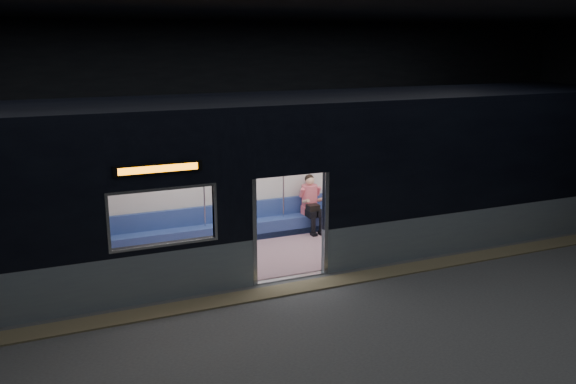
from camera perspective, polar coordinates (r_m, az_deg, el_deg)
station_floor at (r=11.02m, az=2.46°, el=-9.99°), size 24.00×14.00×0.01m
station_envelope at (r=10.10m, az=2.68°, el=9.38°), size 24.00×14.00×5.00m
tactile_strip at (r=11.47m, az=1.25°, el=-8.88°), size 22.80×0.50×0.03m
metro_car at (r=12.68m, az=-2.48°, el=2.02°), size 18.00×3.04×3.35m
passenger at (r=14.45m, az=2.15°, el=-0.76°), size 0.44×0.71×1.36m
handbag at (r=14.26m, az=2.35°, el=-1.46°), size 0.28×0.24×0.14m
transit_map at (r=15.41m, az=7.84°, el=2.64°), size 1.00×0.03×0.65m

